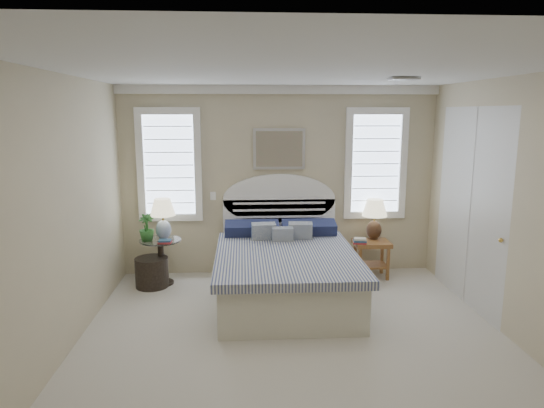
{
  "coord_description": "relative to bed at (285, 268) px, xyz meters",
  "views": [
    {
      "loc": [
        -0.52,
        -4.4,
        2.33
      ],
      "look_at": [
        -0.19,
        1.0,
        1.3
      ],
      "focal_mm": 32.0,
      "sensor_mm": 36.0,
      "label": 1
    }
  ],
  "objects": [
    {
      "name": "floor",
      "position": [
        0.0,
        -1.46,
        -0.39
      ],
      "size": [
        4.5,
        5.0,
        0.01
      ],
      "primitive_type": "cube",
      "color": "beige",
      "rests_on": "ground"
    },
    {
      "name": "ceiling",
      "position": [
        0.0,
        -1.46,
        2.31
      ],
      "size": [
        4.5,
        5.0,
        0.01
      ],
      "primitive_type": "cube",
      "color": "silver",
      "rests_on": "wall_back"
    },
    {
      "name": "wall_back",
      "position": [
        0.0,
        1.04,
        0.96
      ],
      "size": [
        4.5,
        0.02,
        2.7
      ],
      "primitive_type": "cube",
      "color": "beige",
      "rests_on": "floor"
    },
    {
      "name": "wall_left",
      "position": [
        -2.25,
        -1.46,
        0.96
      ],
      "size": [
        0.02,
        5.0,
        2.7
      ],
      "primitive_type": "cube",
      "color": "beige",
      "rests_on": "floor"
    },
    {
      "name": "wall_right",
      "position": [
        2.25,
        -1.46,
        0.96
      ],
      "size": [
        0.02,
        5.0,
        2.7
      ],
      "primitive_type": "cube",
      "color": "beige",
      "rests_on": "floor"
    },
    {
      "name": "crown_molding",
      "position": [
        0.0,
        1.0,
        2.25
      ],
      "size": [
        4.5,
        0.08,
        0.12
      ],
      "primitive_type": "cube",
      "color": "white",
      "rests_on": "wall_back"
    },
    {
      "name": "hvac_vent",
      "position": [
        1.2,
        -0.66,
        2.29
      ],
      "size": [
        0.3,
        0.2,
        0.02
      ],
      "primitive_type": "cube",
      "color": "#B2B2B2",
      "rests_on": "ceiling"
    },
    {
      "name": "switch_plate",
      "position": [
        -0.95,
        1.03,
        0.76
      ],
      "size": [
        0.08,
        0.01,
        0.12
      ],
      "primitive_type": "cube",
      "color": "white",
      "rests_on": "wall_back"
    },
    {
      "name": "window_left",
      "position": [
        -1.55,
        1.02,
        1.21
      ],
      "size": [
        0.9,
        0.06,
        1.6
      ],
      "primitive_type": "cube",
      "color": "#B0C2DF",
      "rests_on": "wall_back"
    },
    {
      "name": "window_right",
      "position": [
        1.4,
        1.02,
        1.21
      ],
      "size": [
        0.9,
        0.06,
        1.6
      ],
      "primitive_type": "cube",
      "color": "#B0C2DF",
      "rests_on": "wall_back"
    },
    {
      "name": "painting",
      "position": [
        0.0,
        1.0,
        1.43
      ],
      "size": [
        0.74,
        0.04,
        0.58
      ],
      "primitive_type": "cube",
      "color": "silver",
      "rests_on": "wall_back"
    },
    {
      "name": "closet_door",
      "position": [
        2.23,
        -0.26,
        0.81
      ],
      "size": [
        0.02,
        1.8,
        2.4
      ],
      "primitive_type": "cube",
      "color": "silver",
      "rests_on": "floor"
    },
    {
      "name": "bed",
      "position": [
        0.0,
        0.0,
        0.0
      ],
      "size": [
        1.72,
        2.28,
        1.47
      ],
      "color": "silver",
      "rests_on": "floor"
    },
    {
      "name": "side_table_left",
      "position": [
        -1.65,
        0.59,
        0.0
      ],
      "size": [
        0.56,
        0.56,
        0.63
      ],
      "color": "black",
      "rests_on": "floor"
    },
    {
      "name": "nightstand_right",
      "position": [
        1.3,
        0.69,
        0.0
      ],
      "size": [
        0.5,
        0.4,
        0.53
      ],
      "color": "olive",
      "rests_on": "floor"
    },
    {
      "name": "floor_pot",
      "position": [
        -1.76,
        0.49,
        -0.18
      ],
      "size": [
        0.55,
        0.55,
        0.4
      ],
      "primitive_type": "cylinder",
      "rotation": [
        0.0,
        0.0,
        -0.29
      ],
      "color": "black",
      "rests_on": "floor"
    },
    {
      "name": "lamp_left",
      "position": [
        -1.61,
        0.65,
        0.59
      ],
      "size": [
        0.43,
        0.43,
        0.56
      ],
      "rotation": [
        0.0,
        0.0,
        0.29
      ],
      "color": "silver",
      "rests_on": "side_table_left"
    },
    {
      "name": "lamp_right",
      "position": [
        1.36,
        0.83,
        0.5
      ],
      "size": [
        0.42,
        0.42,
        0.59
      ],
      "rotation": [
        0.0,
        0.0,
        -0.18
      ],
      "color": "black",
      "rests_on": "nightstand_right"
    },
    {
      "name": "potted_plant",
      "position": [
        -1.81,
        0.53,
        0.43
      ],
      "size": [
        0.22,
        0.22,
        0.37
      ],
      "primitive_type": "imported",
      "rotation": [
        0.0,
        0.0,
        -0.07
      ],
      "color": "#396C2B",
      "rests_on": "side_table_left"
    },
    {
      "name": "books_left",
      "position": [
        -1.56,
        0.4,
        0.27
      ],
      "size": [
        0.18,
        0.14,
        0.05
      ],
      "rotation": [
        0.0,
        0.0,
        -0.08
      ],
      "color": "#A3282E",
      "rests_on": "side_table_left"
    },
    {
      "name": "books_right",
      "position": [
        1.1,
        0.58,
        0.18
      ],
      "size": [
        0.2,
        0.15,
        0.08
      ],
      "rotation": [
        0.0,
        0.0,
        -0.12
      ],
      "color": "#A3282E",
      "rests_on": "nightstand_right"
    }
  ]
}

